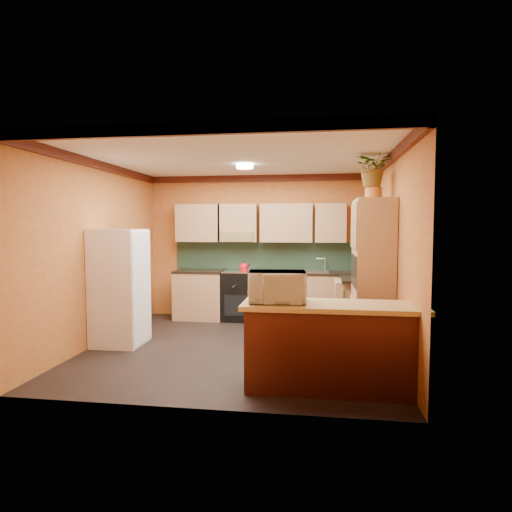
{
  "coord_description": "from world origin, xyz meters",
  "views": [
    {
      "loc": [
        1.11,
        -5.95,
        1.74
      ],
      "look_at": [
        0.2,
        0.45,
        1.29
      ],
      "focal_mm": 30.0,
      "sensor_mm": 36.0,
      "label": 1
    }
  ],
  "objects": [
    {
      "name": "kettle",
      "position": [
        -0.22,
        1.75,
        1.0
      ],
      "size": [
        0.21,
        0.21,
        0.18
      ],
      "primitive_type": null,
      "rotation": [
        0.0,
        0.0,
        -0.31
      ],
      "color": "red",
      "rests_on": "stove"
    },
    {
      "name": "countertop_right",
      "position": [
        1.8,
        0.93,
        0.9
      ],
      "size": [
        0.62,
        0.8,
        0.04
      ],
      "primitive_type": "cube",
      "color": "black",
      "rests_on": "base_cabinets_right"
    },
    {
      "name": "fern",
      "position": [
        1.85,
        -0.04,
        2.52
      ],
      "size": [
        0.48,
        0.42,
        0.52
      ],
      "primitive_type": "imported",
      "rotation": [
        0.0,
        0.0,
        -0.02
      ],
      "color": "tan",
      "rests_on": "fern_pot"
    },
    {
      "name": "microwave",
      "position": [
        0.69,
        -1.43,
        1.1
      ],
      "size": [
        0.64,
        0.46,
        0.33
      ],
      "primitive_type": "imported",
      "rotation": [
        0.0,
        0.0,
        0.09
      ],
      "color": "white",
      "rests_on": "bar_top"
    },
    {
      "name": "base_cabinets_right",
      "position": [
        1.8,
        0.93,
        0.44
      ],
      "size": [
        0.6,
        0.8,
        0.88
      ],
      "primitive_type": "cube",
      "color": "tan",
      "rests_on": "ground"
    },
    {
      "name": "pantry",
      "position": [
        1.85,
        -0.09,
        1.05
      ],
      "size": [
        0.48,
        0.9,
        2.1
      ],
      "primitive_type": "cube",
      "color": "tan",
      "rests_on": "ground"
    },
    {
      "name": "room_shell",
      "position": [
        0.02,
        0.28,
        2.09
      ],
      "size": [
        4.24,
        4.24,
        2.72
      ],
      "color": "black",
      "rests_on": "ground"
    },
    {
      "name": "bar_top",
      "position": [
        1.28,
        -1.43,
        0.91
      ],
      "size": [
        1.9,
        0.65,
        0.05
      ],
      "primitive_type": "cube",
      "color": "tan",
      "rests_on": "breakfast_bar"
    },
    {
      "name": "breakfast_bar",
      "position": [
        1.28,
        -1.43,
        0.44
      ],
      "size": [
        1.8,
        0.55,
        0.88
      ],
      "primitive_type": "cube",
      "color": "#4C1711",
      "rests_on": "ground"
    },
    {
      "name": "stove",
      "position": [
        -0.32,
        1.8,
        0.46
      ],
      "size": [
        0.58,
        0.58,
        0.91
      ],
      "primitive_type": "cube",
      "color": "black",
      "rests_on": "ground"
    },
    {
      "name": "fern_pot",
      "position": [
        1.85,
        -0.04,
        2.18
      ],
      "size": [
        0.22,
        0.22,
        0.16
      ],
      "primitive_type": "cylinder",
      "color": "#AF662A",
      "rests_on": "pantry"
    },
    {
      "name": "fridge",
      "position": [
        -1.75,
        -0.09,
        0.85
      ],
      "size": [
        0.68,
        0.66,
        1.7
      ],
      "primitive_type": "cube",
      "color": "white",
      "rests_on": "ground"
    },
    {
      "name": "base_cabinets_back",
      "position": [
        0.31,
        1.8,
        0.44
      ],
      "size": [
        3.65,
        0.6,
        0.88
      ],
      "primitive_type": "cube",
      "color": "tan",
      "rests_on": "ground"
    },
    {
      "name": "countertop_back",
      "position": [
        0.31,
        1.8,
        0.9
      ],
      "size": [
        3.65,
        0.62,
        0.04
      ],
      "primitive_type": "cube",
      "color": "black",
      "rests_on": "base_cabinets_back"
    },
    {
      "name": "sink",
      "position": [
        1.08,
        1.8,
        0.94
      ],
      "size": [
        0.48,
        0.4,
        0.03
      ],
      "primitive_type": "cube",
      "color": "silver",
      "rests_on": "countertop_back"
    }
  ]
}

